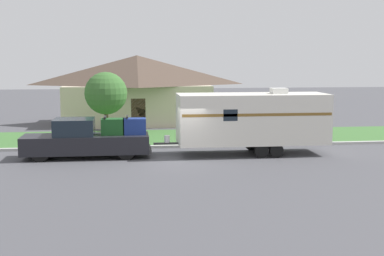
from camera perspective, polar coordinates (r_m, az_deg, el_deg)
ground_plane at (r=25.81m, az=-1.27°, el=-3.49°), size 120.00×120.00×0.00m
curb_strip at (r=29.47m, az=-1.98°, el=-1.97°), size 80.00×0.30×0.14m
lawn_strip at (r=33.07m, az=-2.53°, el=-1.02°), size 80.00×7.00×0.03m
house_across_street at (r=40.32m, az=-5.86°, el=4.24°), size 11.45×6.66×5.09m
pickup_truck at (r=26.91m, az=-11.09°, el=-1.22°), size 6.29×1.95×2.05m
travel_trailer at (r=27.44m, az=6.45°, el=1.00°), size 8.87×2.49×3.38m
mailbox at (r=30.04m, az=-13.35°, el=-0.08°), size 0.48×0.20×1.39m
tree_in_yard at (r=32.96m, az=-9.18°, el=3.67°), size 2.59×2.59×4.07m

